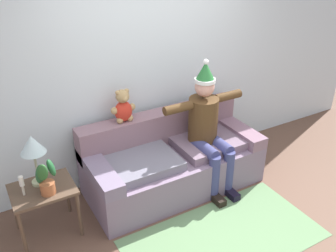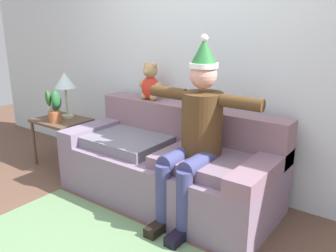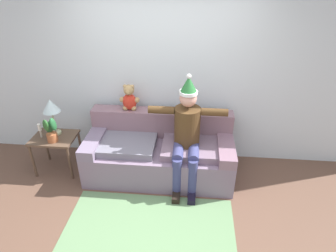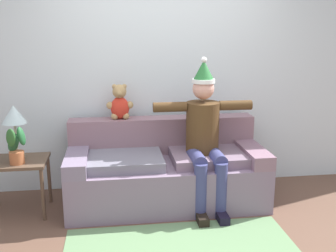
% 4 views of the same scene
% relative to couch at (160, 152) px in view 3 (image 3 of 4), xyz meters
% --- Properties ---
extents(ground_plane, '(10.00, 10.00, 0.00)m').
position_rel_couch_xyz_m(ground_plane, '(0.00, -1.02, -0.34)').
color(ground_plane, brown).
extents(back_wall, '(7.00, 0.10, 2.70)m').
position_rel_couch_xyz_m(back_wall, '(0.00, 0.53, 1.01)').
color(back_wall, silver).
rests_on(back_wall, ground_plane).
extents(couch, '(2.03, 0.90, 0.85)m').
position_rel_couch_xyz_m(couch, '(0.00, 0.00, 0.00)').
color(couch, slate).
rests_on(couch, ground_plane).
extents(person_seated, '(1.02, 0.77, 1.54)m').
position_rel_couch_xyz_m(person_seated, '(0.38, -0.17, 0.45)').
color(person_seated, '#4C331A').
rests_on(person_seated, ground_plane).
extents(teddy_bear, '(0.29, 0.17, 0.38)m').
position_rel_couch_xyz_m(teddy_bear, '(-0.46, 0.28, 0.69)').
color(teddy_bear, red).
rests_on(teddy_bear, couch).
extents(side_table, '(0.60, 0.48, 0.55)m').
position_rel_couch_xyz_m(side_table, '(-1.49, -0.08, 0.13)').
color(side_table, brown).
rests_on(side_table, ground_plane).
extents(table_lamp, '(0.24, 0.24, 0.53)m').
position_rel_couch_xyz_m(table_lamp, '(-1.50, 0.01, 0.63)').
color(table_lamp, '#B1BB8B').
rests_on(table_lamp, side_table).
extents(potted_plant, '(0.23, 0.24, 0.37)m').
position_rel_couch_xyz_m(potted_plant, '(-1.46, -0.19, 0.38)').
color(potted_plant, '#A75B34').
rests_on(potted_plant, side_table).
extents(candle_tall, '(0.04, 0.04, 0.21)m').
position_rel_couch_xyz_m(candle_tall, '(-1.66, -0.10, 0.35)').
color(candle_tall, beige).
rests_on(candle_tall, side_table).
extents(area_rug, '(1.97, 1.03, 0.01)m').
position_rel_couch_xyz_m(area_rug, '(0.00, -1.05, -0.33)').
color(area_rug, '#658B5D').
rests_on(area_rug, ground_plane).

